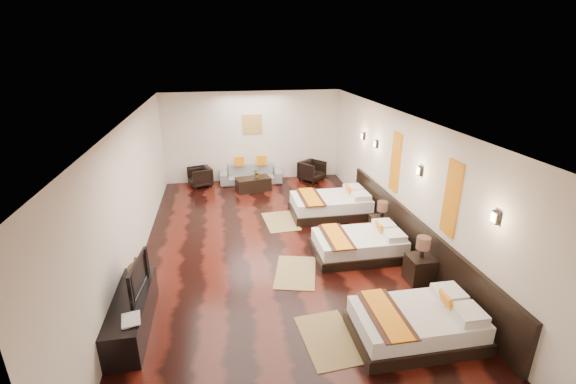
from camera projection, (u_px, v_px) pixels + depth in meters
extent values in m
cube|color=black|center=(275.00, 248.00, 8.49)|extent=(5.50, 9.50, 0.01)
cube|color=white|center=(273.00, 118.00, 7.51)|extent=(5.50, 9.50, 0.01)
cube|color=silver|center=(253.00, 137.00, 12.38)|extent=(5.50, 0.01, 2.80)
cube|color=silver|center=(132.00, 196.00, 7.55)|extent=(0.01, 9.50, 2.80)
cube|color=silver|center=(401.00, 180.00, 8.44)|extent=(0.01, 9.50, 2.80)
cube|color=black|center=(412.00, 236.00, 8.03)|extent=(0.08, 6.60, 0.90)
cube|color=black|center=(415.00, 332.00, 5.89)|extent=(1.87, 1.16, 0.20)
cube|color=white|center=(416.00, 319.00, 5.81)|extent=(1.78, 1.07, 0.27)
cube|color=orange|center=(447.00, 302.00, 5.79)|extent=(0.14, 0.29, 0.29)
cube|color=#38190F|center=(386.00, 314.00, 5.68)|extent=(0.49, 1.18, 0.02)
cube|color=orange|center=(386.00, 314.00, 5.67)|extent=(0.34, 1.18, 0.02)
cube|color=black|center=(358.00, 251.00, 8.19)|extent=(1.85, 1.14, 0.19)
cube|color=white|center=(359.00, 241.00, 8.11)|extent=(1.76, 1.06, 0.26)
cube|color=orange|center=(380.00, 229.00, 8.10)|extent=(0.14, 0.28, 0.28)
cube|color=#38190F|center=(336.00, 237.00, 7.99)|extent=(0.48, 1.16, 0.02)
cube|color=orange|center=(336.00, 236.00, 7.98)|extent=(0.33, 1.16, 0.02)
cube|color=black|center=(330.00, 210.00, 10.17)|extent=(2.01, 1.24, 0.21)
cube|color=white|center=(331.00, 201.00, 10.08)|extent=(1.91, 1.15, 0.29)
cube|color=orange|center=(349.00, 191.00, 10.07)|extent=(0.15, 0.31, 0.31)
cube|color=#38190F|center=(311.00, 197.00, 9.94)|extent=(0.53, 1.26, 0.02)
cube|color=orange|center=(311.00, 197.00, 9.93)|extent=(0.36, 1.26, 0.02)
cube|color=black|center=(420.00, 269.00, 7.23)|extent=(0.46, 0.46, 0.51)
cylinder|color=black|center=(422.00, 252.00, 7.10)|extent=(0.08, 0.08, 0.20)
cylinder|color=#3F2619|center=(423.00, 243.00, 7.04)|extent=(0.24, 0.24, 0.22)
cube|color=black|center=(381.00, 227.00, 8.93)|extent=(0.43, 0.43, 0.48)
cylinder|color=black|center=(382.00, 213.00, 8.81)|extent=(0.08, 0.08, 0.19)
cylinder|color=#3F2619|center=(383.00, 206.00, 8.75)|extent=(0.23, 0.23, 0.21)
cube|color=#977D4D|center=(329.00, 339.00, 5.87)|extent=(0.85, 1.26, 0.01)
cube|color=#977D4D|center=(296.00, 272.00, 7.59)|extent=(1.03, 1.35, 0.01)
cube|color=#977D4D|center=(281.00, 221.00, 9.77)|extent=(0.85, 1.26, 0.01)
cube|color=black|center=(132.00, 313.00, 6.01)|extent=(0.50, 1.80, 0.55)
imported|color=black|center=(133.00, 277.00, 5.97)|extent=(0.21, 0.94, 0.53)
imported|color=black|center=(121.00, 322.00, 5.38)|extent=(0.31, 0.37, 0.03)
imported|color=brown|center=(136.00, 266.00, 6.48)|extent=(0.33, 0.33, 0.31)
imported|color=gray|center=(251.00, 174.00, 12.47)|extent=(1.94, 0.82, 0.56)
imported|color=black|center=(200.00, 177.00, 12.14)|extent=(0.82, 0.81, 0.59)
imported|color=black|center=(312.00, 171.00, 12.64)|extent=(0.97, 0.97, 0.64)
cube|color=black|center=(253.00, 184.00, 11.79)|extent=(1.08, 0.69, 0.40)
imported|color=#2B5C1E|center=(257.00, 173.00, 11.70)|extent=(0.31, 0.29, 0.28)
cube|color=#D86014|center=(452.00, 199.00, 6.58)|extent=(0.04, 0.40, 1.30)
cube|color=#D86014|center=(396.00, 162.00, 8.61)|extent=(0.04, 0.40, 1.30)
cube|color=black|center=(496.00, 217.00, 5.51)|extent=(0.06, 0.12, 0.18)
cube|color=#FFD18C|center=(494.00, 217.00, 5.51)|extent=(0.02, 0.10, 0.14)
cube|color=black|center=(420.00, 171.00, 7.54)|extent=(0.06, 0.12, 0.18)
cube|color=#FFD18C|center=(418.00, 171.00, 7.54)|extent=(0.02, 0.10, 0.14)
cube|color=black|center=(376.00, 144.00, 9.57)|extent=(0.06, 0.12, 0.18)
cube|color=#FFD18C|center=(375.00, 144.00, 9.57)|extent=(0.02, 0.10, 0.14)
cube|color=black|center=(363.00, 136.00, 10.40)|extent=(0.06, 0.12, 0.18)
cube|color=#FFD18C|center=(362.00, 136.00, 10.40)|extent=(0.02, 0.10, 0.14)
cube|color=#AD873F|center=(252.00, 124.00, 12.22)|extent=(0.60, 0.04, 0.60)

